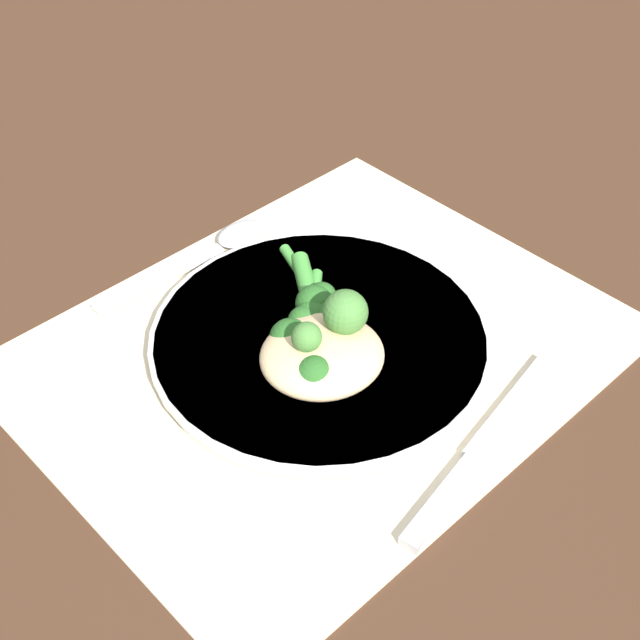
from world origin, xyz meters
The scene contains 12 objects.
ground_plane centered at (0.00, 0.00, 0.00)m, with size 3.00×3.00×0.00m, color #422819.
placemat centered at (0.00, 0.00, 0.00)m, with size 0.44×0.35×0.00m.
plate centered at (0.00, 0.00, 0.01)m, with size 0.26×0.26×0.01m.
chicken_fillet centered at (0.03, 0.03, 0.03)m, with size 0.12×0.11×0.03m.
pesto_dollop_primary centered at (0.04, 0.02, 0.05)m, with size 0.02×0.02×0.02m.
pesto_dollop_secondary centered at (0.00, 0.03, 0.06)m, with size 0.03×0.03×0.03m.
broccoli_stalk_front centered at (0.03, 0.04, 0.03)m, with size 0.10×0.11×0.03m.
broccoli_stalk_left centered at (0.02, 0.01, 0.03)m, with size 0.10×0.09×0.03m.
broccoli_stalk_rear centered at (-0.01, -0.01, 0.03)m, with size 0.07×0.09×0.03m.
broccoli_stalk_right centered at (-0.02, -0.02, 0.03)m, with size 0.06×0.09×0.03m.
knife centered at (-0.01, 0.15, 0.01)m, with size 0.20×0.05×0.01m.
spoon centered at (-0.03, -0.15, 0.01)m, with size 0.18×0.04×0.01m.
Camera 1 is at (0.34, 0.36, 0.49)m, focal length 50.00 mm.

